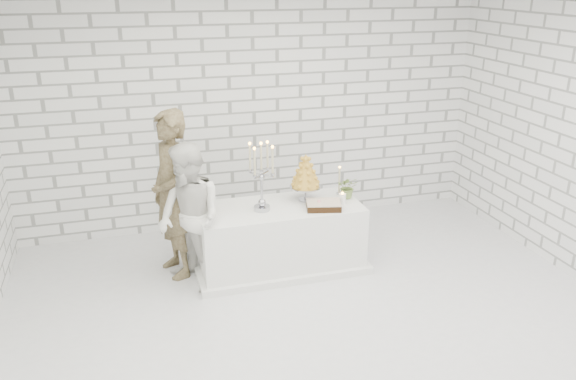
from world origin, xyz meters
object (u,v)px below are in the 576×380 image
at_px(cake_table, 280,237).
at_px(candelabra, 262,177).
at_px(groom, 172,195).
at_px(bride, 190,218).
at_px(croquembouche, 305,177).

xyz_separation_m(cake_table, candelabra, (-0.21, -0.05, 0.76)).
height_order(groom, bride, groom).
relative_size(cake_table, bride, 1.14).
distance_m(groom, bride, 0.41).
xyz_separation_m(cake_table, groom, (-1.14, 0.22, 0.55)).
relative_size(cake_table, croquembouche, 3.28).
relative_size(candelabra, croquembouche, 1.40).
relative_size(groom, bride, 1.18).
height_order(bride, croquembouche, bride).
distance_m(cake_table, croquembouche, 0.73).
bearing_deg(candelabra, cake_table, 13.46).
bearing_deg(groom, cake_table, 61.96).
xyz_separation_m(cake_table, croquembouche, (0.33, 0.09, 0.65)).
bearing_deg(candelabra, groom, 163.89).
xyz_separation_m(bride, candelabra, (0.79, 0.10, 0.34)).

